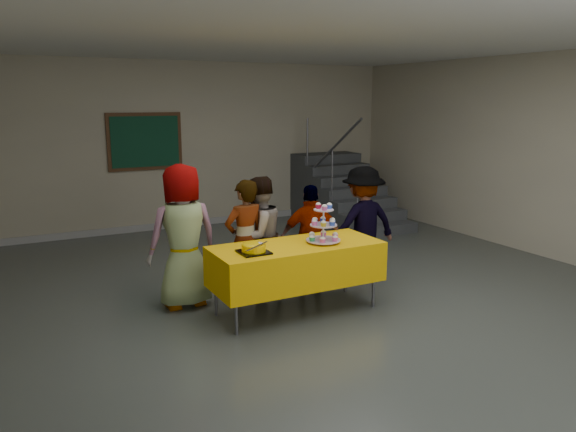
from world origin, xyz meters
name	(u,v)px	position (x,y,z in m)	size (l,w,h in m)	color
room_shell	(340,118)	(0.00, 0.02, 2.13)	(10.00, 10.04, 3.02)	#4C514C
bake_table	(296,263)	(-0.36, 0.28, 0.56)	(1.88, 0.78, 0.77)	#595960
cupcake_stand	(323,228)	(-0.06, 0.22, 0.94)	(0.38, 0.38, 0.44)	silver
bear_cake	(254,247)	(-0.92, 0.18, 0.83)	(0.32, 0.36, 0.12)	black
schoolchild_a	(183,236)	(-1.40, 1.03, 0.82)	(0.80, 0.52, 1.64)	slate
schoolchild_b	(245,241)	(-0.72, 0.87, 0.72)	(0.52, 0.34, 1.44)	slate
schoolchild_c	(259,236)	(-0.49, 1.00, 0.72)	(0.70, 0.54, 1.44)	slate
schoolchild_d	(311,239)	(0.13, 0.81, 0.66)	(0.77, 0.32, 1.32)	slate
schoolchild_e	(363,224)	(0.93, 0.87, 0.75)	(0.96, 0.55, 1.49)	slate
staircase	(341,196)	(2.70, 4.13, 0.49)	(1.30, 2.40, 2.04)	#424447
noticeboard	(145,142)	(-0.84, 4.96, 1.60)	(1.30, 0.05, 1.00)	#472B16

